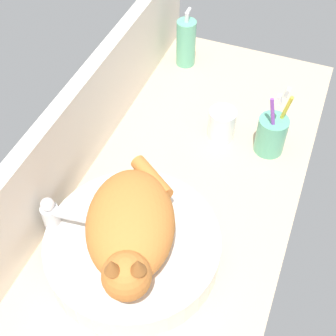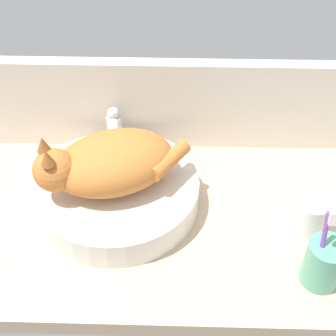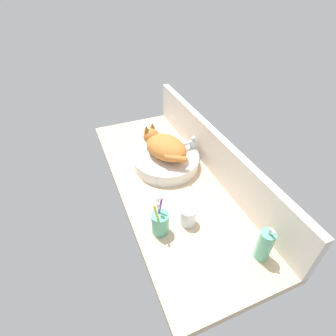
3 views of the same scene
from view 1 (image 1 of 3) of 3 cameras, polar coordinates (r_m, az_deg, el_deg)
The scene contains 8 objects.
ground_plane at distance 106.80cm, azimuth 0.09°, elevation -6.24°, with size 135.06×52.82×4.00cm, color #D1B28E.
backsplash_panel at distance 104.45cm, azimuth -12.58°, elevation 2.18°, with size 135.06×3.60×22.88cm, color silver.
sink_basin at distance 96.90cm, azimuth -4.27°, elevation -9.59°, with size 35.49×35.49×6.56cm, color silver.
cat at distance 88.55cm, azimuth -4.59°, elevation -7.31°, with size 31.13×25.01×14.00cm.
faucet at distance 98.00cm, azimuth -13.35°, elevation -6.17°, with size 4.14×11.86×13.60cm.
soap_dispenser at distance 140.47cm, azimuth 2.21°, elevation 15.01°, with size 5.64×5.64×17.25cm.
toothbrush_cup at distance 116.76cm, azimuth 12.49°, elevation 4.04°, with size 7.31×7.31×18.71cm.
water_glass at distance 119.42cm, azimuth 6.56°, elevation 5.21°, with size 6.85×6.85×8.09cm.
Camera 1 is at (-56.45, -21.98, 85.95)cm, focal length 50.00 mm.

